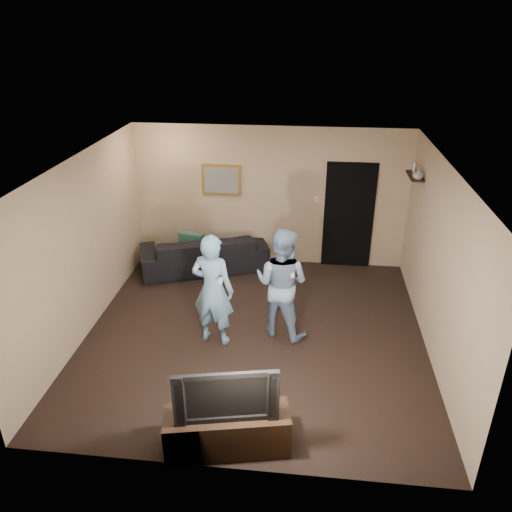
# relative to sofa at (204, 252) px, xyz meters

# --- Properties ---
(ground) EXTENTS (5.00, 5.00, 0.00)m
(ground) POSITION_rel_sofa_xyz_m (1.18, -2.03, -0.34)
(ground) COLOR black
(ground) RESTS_ON ground
(ceiling) EXTENTS (5.00, 5.00, 0.04)m
(ceiling) POSITION_rel_sofa_xyz_m (1.18, -2.03, 2.26)
(ceiling) COLOR silver
(ceiling) RESTS_ON wall_back
(wall_back) EXTENTS (5.00, 0.04, 2.60)m
(wall_back) POSITION_rel_sofa_xyz_m (1.18, 0.47, 0.96)
(wall_back) COLOR tan
(wall_back) RESTS_ON ground
(wall_front) EXTENTS (5.00, 0.04, 2.60)m
(wall_front) POSITION_rel_sofa_xyz_m (1.18, -4.53, 0.96)
(wall_front) COLOR tan
(wall_front) RESTS_ON ground
(wall_left) EXTENTS (0.04, 5.00, 2.60)m
(wall_left) POSITION_rel_sofa_xyz_m (-1.32, -2.03, 0.96)
(wall_left) COLOR tan
(wall_left) RESTS_ON ground
(wall_right) EXTENTS (0.04, 5.00, 2.60)m
(wall_right) POSITION_rel_sofa_xyz_m (3.68, -2.03, 0.96)
(wall_right) COLOR tan
(wall_right) RESTS_ON ground
(sofa) EXTENTS (2.48, 1.63, 0.68)m
(sofa) POSITION_rel_sofa_xyz_m (0.00, 0.00, 0.00)
(sofa) COLOR black
(sofa) RESTS_ON ground
(throw_pillow) EXTENTS (0.48, 0.24, 0.46)m
(throw_pillow) POSITION_rel_sofa_xyz_m (-0.23, 0.00, 0.14)
(throw_pillow) COLOR #1A4E3E
(throw_pillow) RESTS_ON sofa
(painting_frame) EXTENTS (0.72, 0.05, 0.57)m
(painting_frame) POSITION_rel_sofa_xyz_m (0.28, 0.45, 1.26)
(painting_frame) COLOR olive
(painting_frame) RESTS_ON wall_back
(painting_canvas) EXTENTS (0.62, 0.01, 0.47)m
(painting_canvas) POSITION_rel_sofa_xyz_m (0.28, 0.42, 1.26)
(painting_canvas) COLOR slate
(painting_canvas) RESTS_ON painting_frame
(doorway) EXTENTS (0.90, 0.06, 2.00)m
(doorway) POSITION_rel_sofa_xyz_m (2.63, 0.44, 0.66)
(doorway) COLOR black
(doorway) RESTS_ON ground
(light_switch) EXTENTS (0.08, 0.02, 0.12)m
(light_switch) POSITION_rel_sofa_xyz_m (2.03, 0.45, 0.96)
(light_switch) COLOR silver
(light_switch) RESTS_ON wall_back
(wall_shelf) EXTENTS (0.20, 0.60, 0.03)m
(wall_shelf) POSITION_rel_sofa_xyz_m (3.57, -0.23, 1.65)
(wall_shelf) COLOR black
(wall_shelf) RESTS_ON wall_right
(shelf_vase) EXTENTS (0.17, 0.17, 0.17)m
(shelf_vase) POSITION_rel_sofa_xyz_m (3.57, -0.45, 1.75)
(shelf_vase) COLOR #A2A2A6
(shelf_vase) RESTS_ON wall_shelf
(shelf_figurine) EXTENTS (0.06, 0.06, 0.18)m
(shelf_figurine) POSITION_rel_sofa_xyz_m (3.57, -0.10, 1.76)
(shelf_figurine) COLOR #BDBCC1
(shelf_figurine) RESTS_ON wall_shelf
(tv_console) EXTENTS (1.41, 0.70, 0.48)m
(tv_console) POSITION_rel_sofa_xyz_m (1.13, -4.25, -0.09)
(tv_console) COLOR black
(tv_console) RESTS_ON ground
(television) EXTENTS (1.10, 0.36, 0.63)m
(television) POSITION_rel_sofa_xyz_m (1.13, -4.25, 0.47)
(television) COLOR black
(television) RESTS_ON tv_console
(wii_player_left) EXTENTS (0.69, 0.55, 1.69)m
(wii_player_left) POSITION_rel_sofa_xyz_m (0.61, -2.26, 0.51)
(wii_player_left) COLOR #78A9D0
(wii_player_left) RESTS_ON ground
(wii_player_right) EXTENTS (0.99, 0.88, 1.69)m
(wii_player_right) POSITION_rel_sofa_xyz_m (1.56, -1.95, 0.51)
(wii_player_right) COLOR #829DBD
(wii_player_right) RESTS_ON ground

